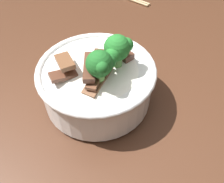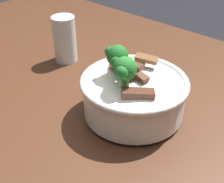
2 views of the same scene
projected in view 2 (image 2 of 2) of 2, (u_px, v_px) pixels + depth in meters
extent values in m
cube|color=#472819|center=(94.00, 101.00, 0.74)|extent=(1.55, 0.97, 0.04)
cube|color=#472819|center=(57.00, 75.00, 1.60)|extent=(0.07, 0.07, 0.73)
cylinder|color=white|center=(133.00, 112.00, 0.67)|extent=(0.10, 0.10, 0.01)
cylinder|color=white|center=(134.00, 96.00, 0.64)|extent=(0.21, 0.21, 0.08)
torus|color=white|center=(135.00, 81.00, 0.62)|extent=(0.22, 0.22, 0.01)
ellipsoid|color=white|center=(135.00, 87.00, 0.63)|extent=(0.18, 0.18, 0.05)
cube|color=brown|center=(119.00, 72.00, 0.63)|extent=(0.07, 0.05, 0.02)
cube|color=#4C2B1E|center=(138.00, 93.00, 0.57)|extent=(0.06, 0.06, 0.02)
cube|color=#563323|center=(128.00, 64.00, 0.62)|extent=(0.07, 0.02, 0.01)
cube|color=brown|center=(123.00, 70.00, 0.62)|extent=(0.08, 0.04, 0.01)
cube|color=brown|center=(147.00, 59.00, 0.64)|extent=(0.05, 0.04, 0.01)
cube|color=#563323|center=(137.00, 72.00, 0.61)|extent=(0.07, 0.03, 0.02)
cube|color=#563323|center=(140.00, 62.00, 0.66)|extent=(0.04, 0.05, 0.01)
cylinder|color=#5B9947|center=(124.00, 82.00, 0.58)|extent=(0.02, 0.02, 0.03)
sphere|color=#237028|center=(125.00, 69.00, 0.57)|extent=(0.05, 0.05, 0.05)
sphere|color=#237028|center=(121.00, 66.00, 0.58)|extent=(0.03, 0.03, 0.03)
sphere|color=#237028|center=(122.00, 72.00, 0.55)|extent=(0.03, 0.03, 0.03)
cylinder|color=#6BA84C|center=(117.00, 69.00, 0.62)|extent=(0.02, 0.02, 0.03)
sphere|color=#1E6023|center=(117.00, 56.00, 0.61)|extent=(0.04, 0.04, 0.04)
sphere|color=#1E6023|center=(110.00, 52.00, 0.61)|extent=(0.02, 0.02, 0.02)
sphere|color=#1E6023|center=(116.00, 62.00, 0.59)|extent=(0.02, 0.02, 0.02)
cylinder|color=white|center=(67.00, 59.00, 0.87)|extent=(0.06, 0.06, 0.00)
cylinder|color=white|center=(65.00, 39.00, 0.84)|extent=(0.06, 0.06, 0.13)
cylinder|color=silver|center=(65.00, 48.00, 0.85)|extent=(0.05, 0.05, 0.07)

